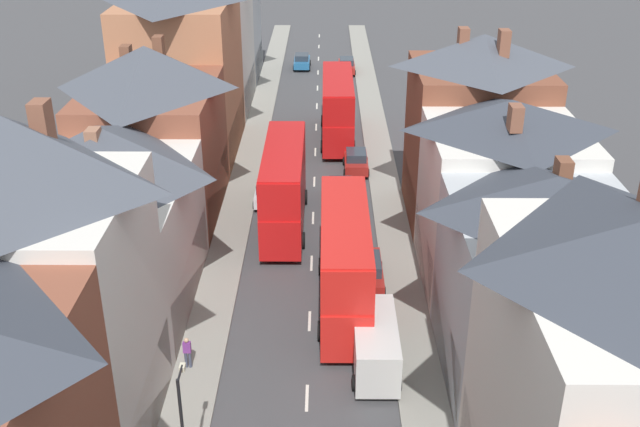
{
  "coord_description": "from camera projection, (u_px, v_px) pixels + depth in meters",
  "views": [
    {
      "loc": [
        0.75,
        -14.11,
        21.71
      ],
      "look_at": [
        0.47,
        28.44,
        1.08
      ],
      "focal_mm": 42.0,
      "sensor_mm": 36.0,
      "label": 1
    }
  ],
  "objects": [
    {
      "name": "double_decker_bus_mid_street",
      "position": [
        284.0,
        185.0,
        46.96
      ],
      "size": [
        2.74,
        10.8,
        5.3
      ],
      "color": "red",
      "rests_on": "ground"
    },
    {
      "name": "centre_line_dashes",
      "position": [
        314.0,
        182.0,
        54.56
      ],
      "size": [
        0.14,
        97.8,
        0.01
      ],
      "color": "silver",
      "rests_on": "ground"
    },
    {
      "name": "terrace_row_right",
      "position": [
        568.0,
        307.0,
        28.95
      ],
      "size": [
        8.0,
        46.72,
        13.0
      ],
      "color": "brown",
      "rests_on": "ground"
    },
    {
      "name": "car_near_blue",
      "position": [
        347.0,
        65.0,
        81.09
      ],
      "size": [
        1.9,
        4.29,
        1.63
      ],
      "color": "maroon",
      "rests_on": "ground"
    },
    {
      "name": "double_decker_bus_lead",
      "position": [
        337.0,
        107.0,
        61.34
      ],
      "size": [
        2.74,
        10.8,
        5.3
      ],
      "color": "red",
      "rests_on": "ground"
    },
    {
      "name": "car_parked_left_a",
      "position": [
        302.0,
        61.0,
        82.75
      ],
      "size": [
        1.9,
        3.92,
        1.61
      ],
      "color": "#236093",
      "rests_on": "ground"
    },
    {
      "name": "car_parked_right_b",
      "position": [
        268.0,
        191.0,
        51.01
      ],
      "size": [
        1.9,
        3.81,
        1.62
      ],
      "color": "silver",
      "rests_on": "ground"
    },
    {
      "name": "double_decker_bus_far_approaching",
      "position": [
        345.0,
        260.0,
        38.4
      ],
      "size": [
        2.74,
        10.8,
        5.3
      ],
      "color": "red",
      "rests_on": "ground"
    },
    {
      "name": "pavement_right",
      "position": [
        382.0,
        170.0,
        56.3
      ],
      "size": [
        2.2,
        104.0,
        0.14
      ],
      "primitive_type": "cube",
      "color": "gray",
      "rests_on": "ground"
    },
    {
      "name": "pavement_left",
      "position": [
        247.0,
        170.0,
        56.36
      ],
      "size": [
        2.2,
        104.0,
        0.14
      ],
      "primitive_type": "cube",
      "color": "gray",
      "rests_on": "ground"
    },
    {
      "name": "terrace_row_left",
      "position": [
        144.0,
        135.0,
        45.32
      ],
      "size": [
        8.0,
        80.09,
        14.39
      ],
      "color": "#B2704C",
      "rests_on": "ground"
    },
    {
      "name": "pedestrian_mid_left",
      "position": [
        187.0,
        351.0,
        34.34
      ],
      "size": [
        0.36,
        0.22,
        1.61
      ],
      "color": "#3D4256",
      "rests_on": "pavement_left"
    },
    {
      "name": "delivery_van",
      "position": [
        375.0,
        344.0,
        34.33
      ],
      "size": [
        2.2,
        5.2,
        2.41
      ],
      "color": "silver",
      "rests_on": "ground"
    },
    {
      "name": "car_parked_right_a",
      "position": [
        367.0,
        271.0,
        41.27
      ],
      "size": [
        1.9,
        4.46,
        1.7
      ],
      "color": "maroon",
      "rests_on": "ground"
    },
    {
      "name": "car_near_silver",
      "position": [
        356.0,
        161.0,
        56.0
      ],
      "size": [
        1.9,
        3.86,
        1.66
      ],
      "color": "maroon",
      "rests_on": "ground"
    },
    {
      "name": "car_far_grey",
      "position": [
        340.0,
        192.0,
        50.87
      ],
      "size": [
        1.9,
        4.57,
        1.64
      ],
      "color": "#4C515B",
      "rests_on": "ground"
    }
  ]
}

